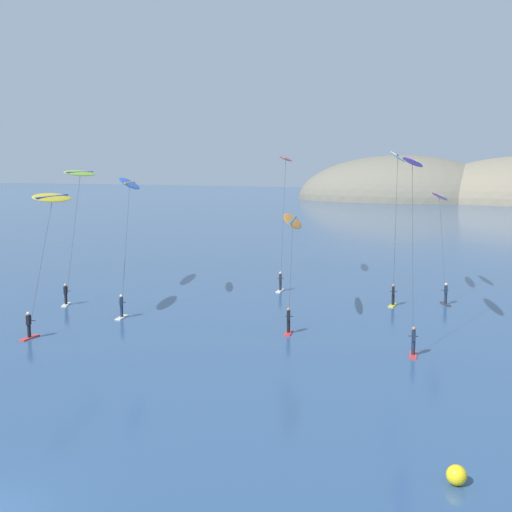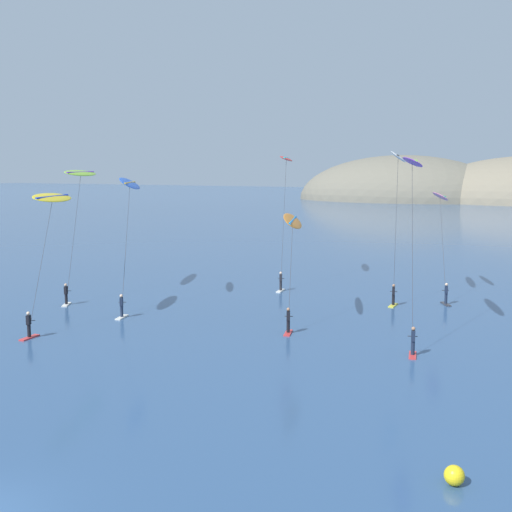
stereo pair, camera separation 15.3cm
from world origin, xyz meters
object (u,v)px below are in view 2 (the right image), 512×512
object	(u,v)px
kitesurfer_red	(286,170)
kitesurfer_orange	(292,227)
marker_buoy	(454,475)
kitesurfer_yellow	(51,206)
kitesurfer_purple	(412,175)
kitesurfer_white	(398,167)
kitesurfer_pink	(441,205)
kitesurfer_lime	(80,181)
kitesurfer_blue	(129,193)

from	to	relation	value
kitesurfer_red	kitesurfer_orange	world-z (taller)	kitesurfer_red
marker_buoy	kitesurfer_yellow	bearing A→B (deg)	156.87
kitesurfer_purple	kitesurfer_white	xyz separation A→B (m)	(-3.16, 10.19, 0.43)
kitesurfer_white	kitesurfer_pink	world-z (taller)	kitesurfer_white
kitesurfer_pink	kitesurfer_orange	world-z (taller)	kitesurfer_pink
kitesurfer_white	marker_buoy	size ratio (longest dim) A/B	17.10
kitesurfer_yellow	kitesurfer_orange	bearing A→B (deg)	25.37
kitesurfer_white	marker_buoy	bearing A→B (deg)	-73.42
kitesurfer_red	kitesurfer_lime	size ratio (longest dim) A/B	1.12
kitesurfer_red	kitesurfer_purple	bearing A→B (deg)	-45.01
kitesurfer_yellow	kitesurfer_red	distance (m)	22.88
kitesurfer_pink	kitesurfer_blue	bearing A→B (deg)	-145.93
kitesurfer_purple	kitesurfer_orange	xyz separation A→B (m)	(-8.01, 0.17, -3.61)
kitesurfer_purple	kitesurfer_pink	size ratio (longest dim) A/B	1.32
kitesurfer_red	kitesurfer_pink	size ratio (longest dim) A/B	1.36
kitesurfer_blue	kitesurfer_yellow	world-z (taller)	kitesurfer_blue
kitesurfer_yellow	kitesurfer_white	distance (m)	26.10
kitesurfer_yellow	kitesurfer_red	xyz separation A→B (m)	(8.49, 21.11, 2.31)
kitesurfer_purple	marker_buoy	distance (m)	22.03
kitesurfer_blue	kitesurfer_red	world-z (taller)	kitesurfer_red
kitesurfer_pink	marker_buoy	world-z (taller)	kitesurfer_pink
kitesurfer_blue	kitesurfer_purple	distance (m)	21.61
kitesurfer_red	kitesurfer_orange	distance (m)	15.89
kitesurfer_blue	kitesurfer_orange	bearing A→B (deg)	-0.80
kitesurfer_yellow	kitesurfer_orange	xyz separation A→B (m)	(14.77, 7.00, -1.44)
kitesurfer_pink	kitesurfer_purple	bearing A→B (deg)	-88.14
kitesurfer_lime	kitesurfer_pink	bearing A→B (deg)	25.91
kitesurfer_yellow	marker_buoy	bearing A→B (deg)	-23.13
kitesurfer_pink	marker_buoy	size ratio (longest dim) A/B	12.35
kitesurfer_yellow	kitesurfer_lime	world-z (taller)	kitesurfer_lime
kitesurfer_pink	marker_buoy	xyz separation A→B (m)	(5.98, -33.52, -7.19)
kitesurfer_yellow	kitesurfer_pink	xyz separation A→B (m)	(22.30, 21.44, -0.53)
kitesurfer_pink	kitesurfer_lime	bearing A→B (deg)	-154.09
kitesurfer_white	kitesurfer_orange	size ratio (longest dim) A/B	1.58
kitesurfer_pink	kitesurfer_lime	world-z (taller)	kitesurfer_lime
kitesurfer_pink	kitesurfer_lime	size ratio (longest dim) A/B	0.82
kitesurfer_purple	kitesurfer_red	distance (m)	20.20
kitesurfer_purple	kitesurfer_yellow	distance (m)	23.87
kitesurfer_lime	kitesurfer_orange	distance (m)	19.58
kitesurfer_purple	kitesurfer_orange	size ratio (longest dim) A/B	1.50
kitesurfer_purple	marker_buoy	bearing A→B (deg)	-73.77
kitesurfer_blue	marker_buoy	xyz separation A→B (m)	(27.06, -19.27, -8.39)
kitesurfer_white	kitesurfer_lime	xyz separation A→B (m)	(-24.16, -8.62, -1.14)
kitesurfer_blue	kitesurfer_pink	bearing A→B (deg)	34.07
kitesurfer_blue	kitesurfer_purple	size ratio (longest dim) A/B	0.87
kitesurfer_orange	kitesurfer_purple	bearing A→B (deg)	-1.25
kitesurfer_yellow	kitesurfer_pink	size ratio (longest dim) A/B	1.04
kitesurfer_yellow	kitesurfer_white	world-z (taller)	kitesurfer_white
kitesurfer_blue	kitesurfer_orange	distance (m)	13.71
kitesurfer_yellow	kitesurfer_white	size ratio (longest dim) A/B	0.75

